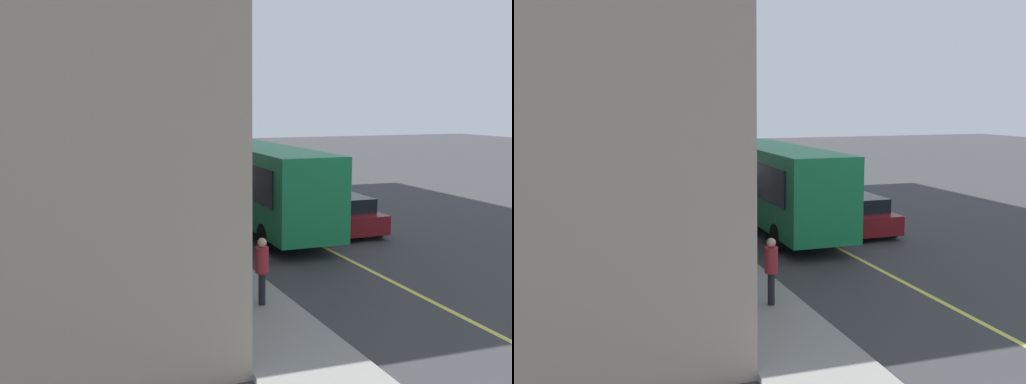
# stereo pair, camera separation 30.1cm
# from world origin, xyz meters

# --- Properties ---
(ground) EXTENTS (120.00, 120.00, 0.00)m
(ground) POSITION_xyz_m (0.00, 0.00, 0.00)
(ground) COLOR #38383A
(sidewalk) EXTENTS (80.00, 2.42, 0.15)m
(sidewalk) POSITION_xyz_m (0.00, 4.84, 0.07)
(sidewalk) COLOR gray
(sidewalk) RESTS_ON ground
(lane_centre_stripe) EXTENTS (36.00, 0.16, 0.01)m
(lane_centre_stripe) POSITION_xyz_m (0.00, 0.00, 0.00)
(lane_centre_stripe) COLOR #D8D14C
(lane_centre_stripe) RESTS_ON ground
(storefront_building) EXTENTS (23.77, 9.30, 15.43)m
(storefront_building) POSITION_xyz_m (-2.61, 10.40, 7.71)
(storefront_building) COLOR gray
(storefront_building) RESTS_ON ground
(bus) EXTENTS (11.19, 2.83, 3.50)m
(bus) POSITION_xyz_m (-1.76, 1.02, 1.99)
(bus) COLOR #197F47
(bus) RESTS_ON ground
(traffic_light) EXTENTS (0.30, 0.52, 3.20)m
(traffic_light) POSITION_xyz_m (5.92, 4.26, 2.53)
(traffic_light) COLOR #2D2D33
(traffic_light) RESTS_ON sidewalk
(car_navy) EXTENTS (4.30, 1.86, 1.52)m
(car_navy) POSITION_xyz_m (7.38, 2.55, 0.74)
(car_navy) COLOR navy
(car_navy) RESTS_ON ground
(car_maroon) EXTENTS (4.33, 1.92, 1.52)m
(car_maroon) POSITION_xyz_m (-3.38, -2.03, 0.74)
(car_maroon) COLOR maroon
(car_maroon) RESTS_ON ground
(pedestrian_waiting) EXTENTS (0.34, 0.34, 1.86)m
(pedestrian_waiting) POSITION_xyz_m (-4.57, 4.87, 1.28)
(pedestrian_waiting) COLOR black
(pedestrian_waiting) RESTS_ON sidewalk
(pedestrian_at_corner) EXTENTS (0.34, 0.34, 1.74)m
(pedestrian_at_corner) POSITION_xyz_m (2.71, 4.06, 1.20)
(pedestrian_at_corner) COLOR black
(pedestrian_at_corner) RESTS_ON sidewalk
(pedestrian_by_curb) EXTENTS (0.34, 0.34, 1.75)m
(pedestrian_by_curb) POSITION_xyz_m (-10.95, 4.51, 1.20)
(pedestrian_by_curb) COLOR black
(pedestrian_by_curb) RESTS_ON sidewalk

